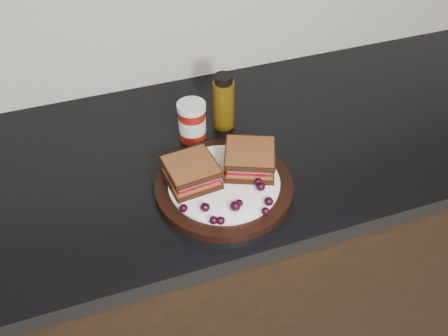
{
  "coord_description": "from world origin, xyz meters",
  "views": [
    {
      "loc": [
        -0.06,
        0.89,
        1.62
      ],
      "look_at": [
        0.18,
        1.57,
        0.96
      ],
      "focal_mm": 40.0,
      "sensor_mm": 36.0,
      "label": 1
    }
  ],
  "objects_px": {
    "oil_bottle": "(224,101)",
    "condiment_jar": "(192,121)",
    "plate": "(224,186)",
    "sandwich_left": "(191,173)"
  },
  "relations": [
    {
      "from": "plate",
      "to": "sandwich_left",
      "type": "height_order",
      "value": "sandwich_left"
    },
    {
      "from": "plate",
      "to": "sandwich_left",
      "type": "xyz_separation_m",
      "value": [
        -0.06,
        0.02,
        0.04
      ]
    },
    {
      "from": "condiment_jar",
      "to": "oil_bottle",
      "type": "bearing_deg",
      "value": 14.73
    },
    {
      "from": "plate",
      "to": "sandwich_left",
      "type": "bearing_deg",
      "value": 159.3
    },
    {
      "from": "sandwich_left",
      "to": "oil_bottle",
      "type": "relative_size",
      "value": 0.72
    },
    {
      "from": "plate",
      "to": "oil_bottle",
      "type": "xyz_separation_m",
      "value": [
        0.07,
        0.2,
        0.06
      ]
    },
    {
      "from": "sandwich_left",
      "to": "oil_bottle",
      "type": "height_order",
      "value": "oil_bottle"
    },
    {
      "from": "plate",
      "to": "condiment_jar",
      "type": "relative_size",
      "value": 2.98
    },
    {
      "from": "sandwich_left",
      "to": "condiment_jar",
      "type": "relative_size",
      "value": 1.04
    },
    {
      "from": "oil_bottle",
      "to": "condiment_jar",
      "type": "bearing_deg",
      "value": -165.27
    }
  ]
}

